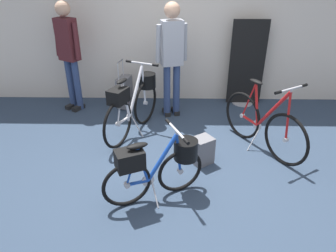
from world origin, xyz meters
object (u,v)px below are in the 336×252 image
at_px(visitor_browsing, 172,54).
at_px(backpack_on_floor, 202,150).
at_px(visitor_near_wall, 69,49).
at_px(display_bike_left, 134,101).
at_px(floor_banner_stand, 246,69).
at_px(rolling_suitcase, 125,92).
at_px(folding_bike_foreground, 158,164).
at_px(display_bike_right, 263,124).

relative_size(visitor_browsing, backpack_on_floor, 5.02).
bearing_deg(visitor_near_wall, display_bike_left, -37.05).
bearing_deg(visitor_browsing, display_bike_left, -132.66).
bearing_deg(backpack_on_floor, floor_banner_stand, 64.81).
distance_m(floor_banner_stand, rolling_suitcase, 2.15).
distance_m(floor_banner_stand, display_bike_left, 2.14).
bearing_deg(folding_bike_foreground, display_bike_left, 106.26).
height_order(folding_bike_foreground, backpack_on_floor, folding_bike_foreground).
xyz_separation_m(visitor_browsing, backpack_on_floor, (0.40, -1.38, -0.87)).
xyz_separation_m(display_bike_right, visitor_browsing, (-1.23, 1.03, 0.66)).
distance_m(folding_bike_foreground, backpack_on_floor, 0.89).
bearing_deg(visitor_browsing, rolling_suitcase, 158.32).
distance_m(folding_bike_foreground, display_bike_right, 1.69).
xyz_separation_m(visitor_browsing, rolling_suitcase, (-0.82, 0.33, -0.76)).
distance_m(display_bike_left, visitor_browsing, 0.97).
distance_m(folding_bike_foreground, display_bike_left, 1.52).
xyz_separation_m(floor_banner_stand, backpack_on_floor, (-0.88, -1.88, -0.47)).
xyz_separation_m(floor_banner_stand, folding_bike_foreground, (-1.41, -2.55, -0.23)).
height_order(visitor_browsing, rolling_suitcase, visitor_browsing).
relative_size(visitor_near_wall, rolling_suitcase, 2.14).
height_order(display_bike_left, display_bike_right, display_bike_right).
xyz_separation_m(display_bike_left, backpack_on_floor, (0.95, -0.78, -0.33)).
xyz_separation_m(floor_banner_stand, visitor_browsing, (-1.29, -0.51, 0.40)).
relative_size(visitor_browsing, rolling_suitcase, 2.16).
xyz_separation_m(folding_bike_foreground, visitor_near_wall, (-1.55, 2.30, 0.61)).
bearing_deg(backpack_on_floor, rolling_suitcase, 125.70).
relative_size(display_bike_right, visitor_browsing, 0.71).
relative_size(display_bike_left, rolling_suitcase, 1.63).
xyz_separation_m(display_bike_left, visitor_browsing, (0.55, 0.59, 0.54)).
bearing_deg(visitor_near_wall, floor_banner_stand, 4.79).
bearing_deg(backpack_on_floor, folding_bike_foreground, -127.95).
height_order(floor_banner_stand, display_bike_left, floor_banner_stand).
bearing_deg(backpack_on_floor, visitor_near_wall, 141.77).
relative_size(display_bike_left, backpack_on_floor, 3.79).
height_order(display_bike_left, visitor_browsing, visitor_browsing).
xyz_separation_m(folding_bike_foreground, display_bike_right, (1.35, 1.01, -0.04)).
distance_m(folding_bike_foreground, visitor_browsing, 2.14).
height_order(display_bike_left, visitor_near_wall, visitor_near_wall).
relative_size(visitor_near_wall, backpack_on_floor, 4.97).
bearing_deg(folding_bike_foreground, visitor_browsing, 86.59).
bearing_deg(visitor_near_wall, folding_bike_foreground, -56.06).
height_order(floor_banner_stand, rolling_suitcase, floor_banner_stand).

